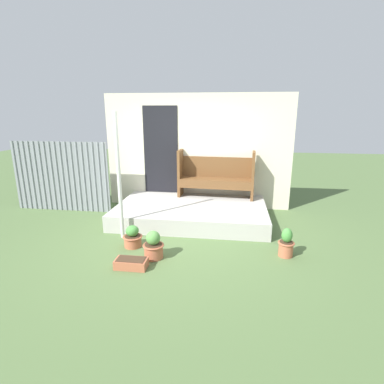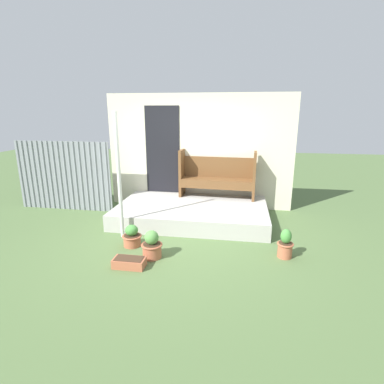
{
  "view_description": "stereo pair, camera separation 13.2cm",
  "coord_description": "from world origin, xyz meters",
  "views": [
    {
      "loc": [
        1.0,
        -4.94,
        2.22
      ],
      "look_at": [
        0.27,
        0.33,
        0.77
      ],
      "focal_mm": 28.0,
      "sensor_mm": 36.0,
      "label": 1
    },
    {
      "loc": [
        1.13,
        -4.92,
        2.22
      ],
      "look_at": [
        0.27,
        0.33,
        0.77
      ],
      "focal_mm": 28.0,
      "sensor_mm": 36.0,
      "label": 2
    }
  ],
  "objects": [
    {
      "name": "flower_pot_right",
      "position": [
        1.88,
        -0.48,
        0.2
      ],
      "size": [
        0.26,
        0.26,
        0.47
      ],
      "color": "#B26042",
      "rests_on": "ground_plane"
    },
    {
      "name": "flower_pot_left",
      "position": [
        -0.62,
        -0.47,
        0.16
      ],
      "size": [
        0.33,
        0.33,
        0.37
      ],
      "color": "#B26042",
      "rests_on": "ground_plane"
    },
    {
      "name": "bench",
      "position": [
        0.63,
        1.64,
        0.84
      ],
      "size": [
        1.7,
        0.49,
        1.05
      ],
      "rotation": [
        0.0,
        0.0,
        -0.05
      ],
      "color": "brown",
      "rests_on": "porch_slab"
    },
    {
      "name": "ground_plane",
      "position": [
        0.0,
        0.0,
        0.0
      ],
      "size": [
        24.0,
        24.0,
        0.0
      ],
      "primitive_type": "plane",
      "color": "#516B3D"
    },
    {
      "name": "planter_box_rect",
      "position": [
        -0.41,
        -1.16,
        0.07
      ],
      "size": [
        0.47,
        0.24,
        0.14
      ],
      "color": "#B26042",
      "rests_on": "ground_plane"
    },
    {
      "name": "flower_pot_middle",
      "position": [
        -0.17,
        -0.82,
        0.19
      ],
      "size": [
        0.33,
        0.33,
        0.44
      ],
      "color": "#B26042",
      "rests_on": "ground_plane"
    },
    {
      "name": "support_post",
      "position": [
        -0.93,
        -0.13,
        1.11
      ],
      "size": [
        0.07,
        0.07,
        2.21
      ],
      "color": "silver",
      "rests_on": "ground_plane"
    },
    {
      "name": "house_wall",
      "position": [
        0.14,
        1.89,
        1.3
      ],
      "size": [
        4.27,
        0.08,
        2.6
      ],
      "color": "beige",
      "rests_on": "ground_plane"
    },
    {
      "name": "fence_corrugated",
      "position": [
        -2.82,
        1.16,
        0.79
      ],
      "size": [
        2.25,
        0.05,
        1.57
      ],
      "color": "gray",
      "rests_on": "ground_plane"
    },
    {
      "name": "porch_slab",
      "position": [
        0.17,
        0.93,
        0.16
      ],
      "size": [
        3.07,
        1.86,
        0.32
      ],
      "color": "#B2AFA8",
      "rests_on": "ground_plane"
    }
  ]
}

